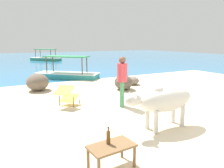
{
  "coord_description": "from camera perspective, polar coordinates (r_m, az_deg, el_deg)",
  "views": [
    {
      "loc": [
        -3.76,
        -3.86,
        2.11
      ],
      "look_at": [
        -0.1,
        3.0,
        0.55
      ],
      "focal_mm": 33.87,
      "sensor_mm": 36.0,
      "label": 1
    }
  ],
  "objects": [
    {
      "name": "low_bench_table",
      "position": [
        3.62,
        -0.13,
        -17.11
      ],
      "size": [
        0.79,
        0.5,
        0.41
      ],
      "rotation": [
        0.0,
        0.0,
        0.08
      ],
      "color": "brown",
      "rests_on": "sand_beach"
    },
    {
      "name": "shore_rock_medium",
      "position": [
        9.29,
        3.1,
        0.46
      ],
      "size": [
        1.11,
        1.26,
        0.63
      ],
      "primitive_type": "ellipsoid",
      "rotation": [
        0.0,
        0.0,
        1.2
      ],
      "color": "brown",
      "rests_on": "sand_beach"
    },
    {
      "name": "boat_green",
      "position": [
        25.22,
        -17.48,
        6.69
      ],
      "size": [
        3.18,
        3.6,
        1.29
      ],
      "rotation": [
        0.0,
        0.0,
        2.24
      ],
      "color": "#338E66",
      "rests_on": "water_surface"
    },
    {
      "name": "person_standing",
      "position": [
        6.73,
        2.76,
        1.73
      ],
      "size": [
        0.32,
        0.45,
        1.62
      ],
      "rotation": [
        0.0,
        0.0,
        2.59
      ],
      "color": "#428956",
      "rests_on": "sand_beach"
    },
    {
      "name": "shore_rock_large",
      "position": [
        9.62,
        -19.43,
        0.48
      ],
      "size": [
        1.23,
        1.32,
        0.73
      ],
      "primitive_type": "ellipsoid",
      "rotation": [
        0.0,
        0.0,
        1.24
      ],
      "color": "#6B5B4C",
      "rests_on": "sand_beach"
    },
    {
      "name": "deck_chair_far",
      "position": [
        7.03,
        -12.08,
        -2.78
      ],
      "size": [
        0.92,
        0.91,
        0.68
      ],
      "rotation": [
        0.0,
        0.0,
        0.73
      ],
      "color": "brown",
      "rests_on": "sand_beach"
    },
    {
      "name": "shore_rock_small",
      "position": [
        10.4,
        5.64,
        0.94
      ],
      "size": [
        0.79,
        0.87,
        0.4
      ],
      "primitive_type": "ellipsoid",
      "rotation": [
        0.0,
        0.0,
        1.26
      ],
      "color": "gray",
      "rests_on": "sand_beach"
    },
    {
      "name": "boat_teal",
      "position": [
        12.6,
        -12.0,
        2.8
      ],
      "size": [
        3.53,
        3.27,
        1.29
      ],
      "rotation": [
        0.0,
        0.0,
        2.43
      ],
      "color": "teal",
      "rests_on": "water_surface"
    },
    {
      "name": "sand_beach",
      "position": [
        5.78,
        15.28,
        -10.29
      ],
      "size": [
        18.0,
        14.0,
        0.04
      ],
      "primitive_type": "cube",
      "color": "beige",
      "rests_on": "ground"
    },
    {
      "name": "water_surface",
      "position": [
        26.21,
        -19.87,
        6.06
      ],
      "size": [
        60.0,
        36.0,
        0.03
      ],
      "primitive_type": "cube",
      "color": "teal",
      "rests_on": "ground"
    },
    {
      "name": "bottle",
      "position": [
        3.57,
        -1.0,
        -14.14
      ],
      "size": [
        0.07,
        0.07,
        0.3
      ],
      "color": "brown",
      "rests_on": "low_bench_table"
    },
    {
      "name": "cow",
      "position": [
        5.19,
        13.94,
        -4.12
      ],
      "size": [
        1.91,
        0.59,
        1.09
      ],
      "rotation": [
        0.0,
        0.0,
        3.15
      ],
      "color": "beige",
      "rests_on": "sand_beach"
    }
  ]
}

